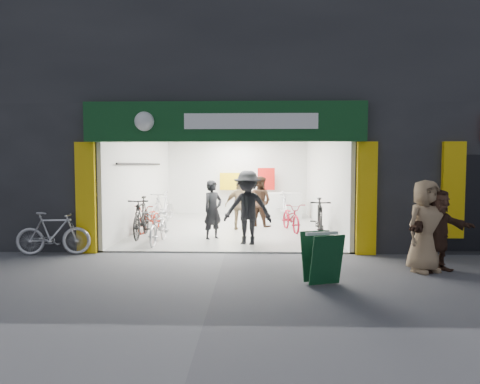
{
  "coord_description": "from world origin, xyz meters",
  "views": [
    {
      "loc": [
        0.64,
        -9.89,
        2.07
      ],
      "look_at": [
        0.31,
        1.5,
        1.35
      ],
      "focal_mm": 32.0,
      "sensor_mm": 36.0,
      "label": 1
    }
  ],
  "objects_px": {
    "parked_bike": "(53,233)",
    "bike_right_front": "(320,219)",
    "pedestrian_near": "(425,226)",
    "bike_left_front": "(159,227)",
    "sandwich_board": "(322,257)"
  },
  "relations": [
    {
      "from": "pedestrian_near",
      "to": "sandwich_board",
      "type": "relative_size",
      "value": 2.02
    },
    {
      "from": "parked_bike",
      "to": "bike_right_front",
      "type": "bearing_deg",
      "value": -78.68
    },
    {
      "from": "bike_left_front",
      "to": "bike_right_front",
      "type": "relative_size",
      "value": 0.9
    },
    {
      "from": "bike_left_front",
      "to": "bike_right_front",
      "type": "bearing_deg",
      "value": 11.55
    },
    {
      "from": "sandwich_board",
      "to": "bike_right_front",
      "type": "bearing_deg",
      "value": 63.37
    },
    {
      "from": "bike_right_front",
      "to": "pedestrian_near",
      "type": "distance_m",
      "value": 3.83
    },
    {
      "from": "bike_right_front",
      "to": "parked_bike",
      "type": "bearing_deg",
      "value": -154.37
    },
    {
      "from": "parked_bike",
      "to": "sandwich_board",
      "type": "distance_m",
      "value": 6.2
    },
    {
      "from": "bike_right_front",
      "to": "parked_bike",
      "type": "xyz_separation_m",
      "value": [
        -6.43,
        -2.2,
        -0.08
      ]
    },
    {
      "from": "bike_left_front",
      "to": "pedestrian_near",
      "type": "height_order",
      "value": "pedestrian_near"
    },
    {
      "from": "bike_right_front",
      "to": "pedestrian_near",
      "type": "xyz_separation_m",
      "value": [
        1.47,
        -3.52,
        0.31
      ]
    },
    {
      "from": "parked_bike",
      "to": "pedestrian_near",
      "type": "bearing_deg",
      "value": -107.07
    },
    {
      "from": "bike_right_front",
      "to": "sandwich_board",
      "type": "height_order",
      "value": "bike_right_front"
    },
    {
      "from": "bike_left_front",
      "to": "bike_right_front",
      "type": "xyz_separation_m",
      "value": [
        4.3,
        0.79,
        0.12
      ]
    },
    {
      "from": "parked_bike",
      "to": "sandwich_board",
      "type": "relative_size",
      "value": 1.88
    }
  ]
}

